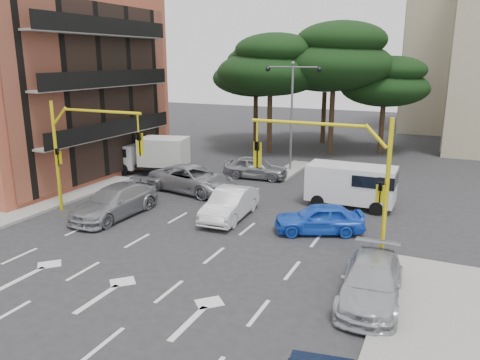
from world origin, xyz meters
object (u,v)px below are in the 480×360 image
(signal_mast_left, at_px, (81,143))
(car_silver_parked, at_px, (371,282))
(box_truck_a, at_px, (151,155))
(street_lamp_center, at_px, (292,97))
(signal_mast_right, at_px, (342,168))
(car_silver_cross_a, at_px, (193,179))
(car_white_hatch, at_px, (230,204))
(van_white, at_px, (351,186))
(car_silver_wagon, at_px, (115,202))
(car_silver_cross_b, at_px, (256,168))
(car_blue_compact, at_px, (319,218))

(signal_mast_left, bearing_deg, car_silver_parked, -11.43)
(box_truck_a, bearing_deg, street_lamp_center, -74.90)
(signal_mast_right, distance_m, car_silver_cross_a, 12.66)
(signal_mast_right, relative_size, car_white_hatch, 1.27)
(signal_mast_left, bearing_deg, signal_mast_right, 0.00)
(van_white, xyz_separation_m, box_truck_a, (-14.76, 1.83, 0.13))
(car_silver_parked, bearing_deg, signal_mast_right, 117.12)
(signal_mast_left, distance_m, car_silver_cross_a, 7.58)
(street_lamp_center, xyz_separation_m, car_silver_wagon, (-5.19, -13.59, -4.63))
(car_silver_wagon, xyz_separation_m, car_silver_parked, (13.89, -3.55, -0.09))
(car_silver_parked, bearing_deg, car_silver_cross_b, 121.83)
(car_white_hatch, xyz_separation_m, box_truck_a, (-9.47, 6.52, 0.55))
(signal_mast_right, relative_size, signal_mast_left, 1.00)
(street_lamp_center, height_order, car_white_hatch, street_lamp_center)
(car_silver_cross_b, xyz_separation_m, car_silver_parked, (10.23, -14.14, -0.05))
(car_white_hatch, bearing_deg, car_silver_cross_a, 136.55)
(car_white_hatch, distance_m, car_silver_wagon, 6.13)
(box_truck_a, bearing_deg, signal_mast_right, -133.54)
(signal_mast_left, xyz_separation_m, car_white_hatch, (7.33, 2.63, -3.10))
(box_truck_a, bearing_deg, car_blue_compact, -128.34)
(car_white_hatch, bearing_deg, street_lamp_center, 89.15)
(car_blue_compact, xyz_separation_m, car_silver_parked, (3.37, -5.65, -0.01))
(car_silver_cross_a, relative_size, box_truck_a, 1.08)
(signal_mast_right, xyz_separation_m, signal_mast_left, (-13.61, 0.00, 0.00))
(car_white_hatch, xyz_separation_m, van_white, (5.29, 4.70, 0.42))
(street_lamp_center, bearing_deg, car_silver_cross_a, -115.91)
(signal_mast_left, relative_size, box_truck_a, 1.11)
(van_white, bearing_deg, car_silver_cross_a, -84.03)
(box_truck_a, bearing_deg, car_silver_parked, -138.23)
(van_white, distance_m, box_truck_a, 14.88)
(car_white_hatch, bearing_deg, van_white, 38.10)
(car_silver_parked, distance_m, van_white, 10.86)
(car_white_hatch, height_order, car_blue_compact, car_white_hatch)
(signal_mast_right, bearing_deg, car_silver_cross_a, 149.49)
(signal_mast_left, xyz_separation_m, car_silver_parked, (15.50, -3.13, -3.17))
(car_silver_wagon, distance_m, car_silver_cross_a, 5.99)
(car_silver_cross_a, height_order, van_white, van_white)
(car_silver_cross_a, xyz_separation_m, car_silver_parked, (12.48, -9.37, -0.10))
(car_blue_compact, xyz_separation_m, van_white, (0.49, 4.81, 0.48))
(street_lamp_center, distance_m, box_truck_a, 10.97)
(signal_mast_left, xyz_separation_m, van_white, (12.62, 7.33, -2.68))
(car_silver_cross_b, bearing_deg, signal_mast_left, 149.86)
(car_white_hatch, height_order, car_silver_parked, car_white_hatch)
(signal_mast_left, height_order, box_truck_a, signal_mast_left)
(car_silver_cross_a, distance_m, car_silver_cross_b, 5.28)
(street_lamp_center, height_order, box_truck_a, street_lamp_center)
(car_white_hatch, distance_m, car_silver_cross_a, 5.61)
(street_lamp_center, bearing_deg, car_silver_wagon, -110.90)
(car_blue_compact, distance_m, car_silver_wagon, 10.72)
(car_blue_compact, xyz_separation_m, box_truck_a, (-14.27, 6.64, 0.61))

